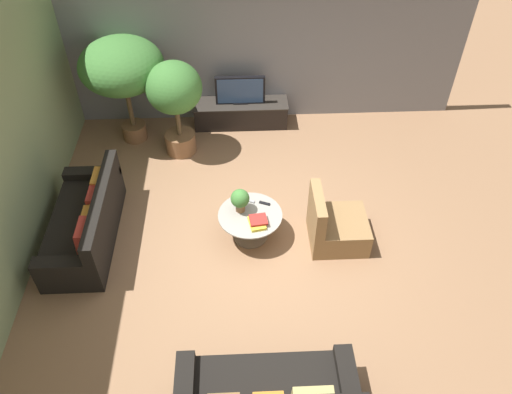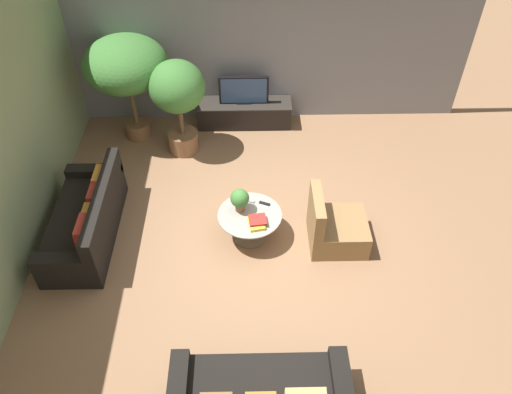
{
  "view_description": "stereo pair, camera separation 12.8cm",
  "coord_description": "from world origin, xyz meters",
  "px_view_note": "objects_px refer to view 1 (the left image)",
  "views": [
    {
      "loc": [
        -0.32,
        -4.77,
        5.43
      ],
      "look_at": [
        -0.09,
        0.36,
        0.55
      ],
      "focal_mm": 35.0,
      "sensor_mm": 36.0,
      "label": 1
    },
    {
      "loc": [
        -0.2,
        -4.78,
        5.43
      ],
      "look_at": [
        -0.09,
        0.36,
        0.55
      ],
      "focal_mm": 35.0,
      "sensor_mm": 36.0,
      "label": 2
    }
  ],
  "objects_px": {
    "media_console": "(241,113)",
    "potted_palm_corner": "(175,95)",
    "coffee_table": "(250,221)",
    "television": "(240,90)",
    "potted_palm_tall": "(122,68)",
    "couch_by_wall": "(87,224)",
    "potted_plant_tabletop": "(240,199)",
    "armchair_wicker": "(335,226)"
  },
  "relations": [
    {
      "from": "media_console",
      "to": "potted_palm_corner",
      "type": "xyz_separation_m",
      "value": [
        -1.06,
        -0.76,
        0.88
      ]
    },
    {
      "from": "coffee_table",
      "to": "media_console",
      "type": "bearing_deg",
      "value": 91.45
    },
    {
      "from": "television",
      "to": "potted_palm_tall",
      "type": "height_order",
      "value": "potted_palm_tall"
    },
    {
      "from": "media_console",
      "to": "television",
      "type": "distance_m",
      "value": 0.48
    },
    {
      "from": "media_console",
      "to": "potted_plant_tabletop",
      "type": "bearing_deg",
      "value": -91.32
    },
    {
      "from": "television",
      "to": "armchair_wicker",
      "type": "relative_size",
      "value": 1.02
    },
    {
      "from": "couch_by_wall",
      "to": "potted_palm_tall",
      "type": "height_order",
      "value": "potted_palm_tall"
    },
    {
      "from": "armchair_wicker",
      "to": "potted_palm_corner",
      "type": "xyz_separation_m",
      "value": [
        -2.32,
        2.19,
        0.85
      ]
    },
    {
      "from": "couch_by_wall",
      "to": "potted_plant_tabletop",
      "type": "xyz_separation_m",
      "value": [
        2.18,
        0.02,
        0.37
      ]
    },
    {
      "from": "media_console",
      "to": "potted_palm_tall",
      "type": "xyz_separation_m",
      "value": [
        -1.91,
        -0.35,
        1.16
      ]
    },
    {
      "from": "coffee_table",
      "to": "television",
      "type": "bearing_deg",
      "value": 91.45
    },
    {
      "from": "couch_by_wall",
      "to": "potted_palm_tall",
      "type": "bearing_deg",
      "value": 171.96
    },
    {
      "from": "television",
      "to": "potted_palm_corner",
      "type": "height_order",
      "value": "potted_palm_corner"
    },
    {
      "from": "television",
      "to": "potted_palm_corner",
      "type": "relative_size",
      "value": 0.53
    },
    {
      "from": "couch_by_wall",
      "to": "potted_palm_tall",
      "type": "xyz_separation_m",
      "value": [
        0.34,
        2.41,
        1.1
      ]
    },
    {
      "from": "potted_palm_corner",
      "to": "potted_plant_tabletop",
      "type": "relative_size",
      "value": 4.63
    },
    {
      "from": "coffee_table",
      "to": "couch_by_wall",
      "type": "bearing_deg",
      "value": 178.18
    },
    {
      "from": "television",
      "to": "couch_by_wall",
      "type": "relative_size",
      "value": 0.45
    },
    {
      "from": "couch_by_wall",
      "to": "potted_palm_tall",
      "type": "relative_size",
      "value": 1.05
    },
    {
      "from": "couch_by_wall",
      "to": "television",
      "type": "bearing_deg",
      "value": 140.76
    },
    {
      "from": "media_console",
      "to": "couch_by_wall",
      "type": "bearing_deg",
      "value": -129.22
    },
    {
      "from": "potted_plant_tabletop",
      "to": "armchair_wicker",
      "type": "bearing_deg",
      "value": -9.02
    },
    {
      "from": "coffee_table",
      "to": "potted_plant_tabletop",
      "type": "bearing_deg",
      "value": 145.91
    },
    {
      "from": "armchair_wicker",
      "to": "potted_palm_tall",
      "type": "distance_m",
      "value": 4.25
    },
    {
      "from": "media_console",
      "to": "potted_palm_corner",
      "type": "bearing_deg",
      "value": -144.34
    },
    {
      "from": "media_console",
      "to": "potted_plant_tabletop",
      "type": "relative_size",
      "value": 4.75
    },
    {
      "from": "television",
      "to": "couch_by_wall",
      "type": "bearing_deg",
      "value": -129.24
    },
    {
      "from": "media_console",
      "to": "television",
      "type": "height_order",
      "value": "television"
    },
    {
      "from": "media_console",
      "to": "potted_palm_corner",
      "type": "relative_size",
      "value": 1.02
    },
    {
      "from": "armchair_wicker",
      "to": "potted_palm_tall",
      "type": "height_order",
      "value": "potted_palm_tall"
    },
    {
      "from": "coffee_table",
      "to": "potted_plant_tabletop",
      "type": "xyz_separation_m",
      "value": [
        -0.13,
        0.09,
        0.35
      ]
    },
    {
      "from": "coffee_table",
      "to": "armchair_wicker",
      "type": "xyz_separation_m",
      "value": [
        1.19,
        -0.12,
        -0.04
      ]
    },
    {
      "from": "potted_palm_tall",
      "to": "potted_palm_corner",
      "type": "height_order",
      "value": "potted_palm_tall"
    },
    {
      "from": "potted_palm_tall",
      "to": "potted_palm_corner",
      "type": "relative_size",
      "value": 1.12
    },
    {
      "from": "coffee_table",
      "to": "couch_by_wall",
      "type": "xyz_separation_m",
      "value": [
        -2.32,
        0.07,
        -0.02
      ]
    },
    {
      "from": "media_console",
      "to": "television",
      "type": "bearing_deg",
      "value": -90.0
    },
    {
      "from": "potted_palm_corner",
      "to": "potted_plant_tabletop",
      "type": "bearing_deg",
      "value": -63.36
    },
    {
      "from": "couch_by_wall",
      "to": "potted_palm_corner",
      "type": "bearing_deg",
      "value": 149.16
    },
    {
      "from": "armchair_wicker",
      "to": "potted_palm_tall",
      "type": "bearing_deg",
      "value": 50.65
    },
    {
      "from": "couch_by_wall",
      "to": "potted_plant_tabletop",
      "type": "distance_m",
      "value": 2.22
    },
    {
      "from": "potted_palm_corner",
      "to": "media_console",
      "type": "bearing_deg",
      "value": 35.66
    },
    {
      "from": "coffee_table",
      "to": "potted_plant_tabletop",
      "type": "distance_m",
      "value": 0.39
    }
  ]
}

